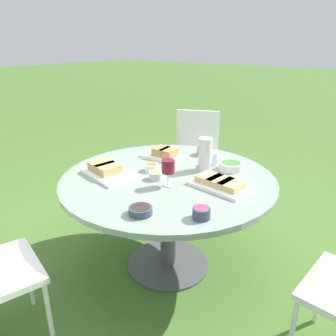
# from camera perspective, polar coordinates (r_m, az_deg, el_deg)

# --- Properties ---
(ground_plane) EXTENTS (40.00, 40.00, 0.00)m
(ground_plane) POSITION_cam_1_polar(r_m,az_deg,el_deg) (2.54, 0.00, -16.39)
(ground_plane) COLOR #446B2B
(dining_table) EXTENTS (1.42, 1.42, 0.71)m
(dining_table) POSITION_cam_1_polar(r_m,az_deg,el_deg) (2.22, 0.00, -3.89)
(dining_table) COLOR #4C4C51
(dining_table) RESTS_ON ground_plane
(chair_far_back) EXTENTS (0.57, 0.56, 0.89)m
(chair_far_back) POSITION_cam_1_polar(r_m,az_deg,el_deg) (3.37, 4.77, 3.52)
(chair_far_back) COLOR silver
(chair_far_back) RESTS_ON ground_plane
(water_pitcher) EXTENTS (0.10, 0.09, 0.23)m
(water_pitcher) POSITION_cam_1_polar(r_m,az_deg,el_deg) (2.27, 6.44, 2.42)
(water_pitcher) COLOR silver
(water_pitcher) RESTS_ON dining_table
(wine_glass) EXTENTS (0.08, 0.08, 0.17)m
(wine_glass) POSITION_cam_1_polar(r_m,az_deg,el_deg) (1.99, 0.01, 0.16)
(wine_glass) COLOR silver
(wine_glass) RESTS_ON dining_table
(platter_bread_main) EXTENTS (0.40, 0.30, 0.07)m
(platter_bread_main) POSITION_cam_1_polar(r_m,az_deg,el_deg) (2.23, -10.65, -0.42)
(platter_bread_main) COLOR white
(platter_bread_main) RESTS_ON dining_table
(platter_charcuterie) EXTENTS (0.39, 0.26, 0.06)m
(platter_charcuterie) POSITION_cam_1_polar(r_m,az_deg,el_deg) (2.03, 9.04, -2.67)
(platter_charcuterie) COLOR white
(platter_charcuterie) RESTS_ON dining_table
(platter_sandwich_side) EXTENTS (0.30, 0.21, 0.08)m
(platter_sandwich_side) POSITION_cam_1_polar(r_m,az_deg,el_deg) (2.52, -0.82, 2.53)
(platter_sandwich_side) COLOR white
(platter_sandwich_side) RESTS_ON dining_table
(bowl_fries) EXTENTS (0.09, 0.09, 0.05)m
(bowl_fries) POSITION_cam_1_polar(r_m,az_deg,el_deg) (2.13, -2.14, -1.24)
(bowl_fries) COLOR silver
(bowl_fries) RESTS_ON dining_table
(bowl_salad) EXTENTS (0.16, 0.16, 0.06)m
(bowl_salad) POSITION_cam_1_polar(r_m,az_deg,el_deg) (2.32, 10.89, 0.39)
(bowl_salad) COLOR silver
(bowl_salad) RESTS_ON dining_table
(bowl_olives) EXTENTS (0.12, 0.12, 0.04)m
(bowl_olives) POSITION_cam_1_polar(r_m,az_deg,el_deg) (1.72, -4.80, -7.31)
(bowl_olives) COLOR #334256
(bowl_olives) RESTS_ON dining_table
(bowl_dip_red) EXTENTS (0.09, 0.09, 0.06)m
(bowl_dip_red) POSITION_cam_1_polar(r_m,az_deg,el_deg) (1.68, 5.83, -7.70)
(bowl_dip_red) COLOR #334256
(bowl_dip_red) RESTS_ON dining_table
(bowl_dip_cream) EXTENTS (0.11, 0.11, 0.07)m
(bowl_dip_cream) POSITION_cam_1_polar(r_m,az_deg,el_deg) (2.60, 6.33, 3.13)
(bowl_dip_cream) COLOR #B74733
(bowl_dip_cream) RESTS_ON dining_table
(bowl_roasted_veg) EXTENTS (0.10, 0.10, 0.05)m
(bowl_roasted_veg) POSITION_cam_1_polar(r_m,az_deg,el_deg) (2.27, -2.88, 0.19)
(bowl_roasted_veg) COLOR white
(bowl_roasted_veg) RESTS_ON dining_table
(cup_water_near) EXTENTS (0.08, 0.08, 0.09)m
(cup_water_near) POSITION_cam_1_polar(r_m,az_deg,el_deg) (2.39, 7.83, 1.65)
(cup_water_near) COLOR silver
(cup_water_near) RESTS_ON dining_table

